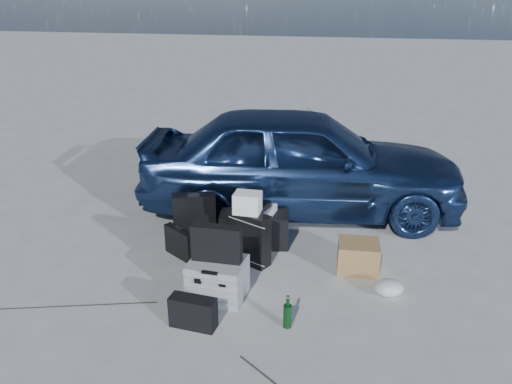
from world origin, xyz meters
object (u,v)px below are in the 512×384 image
car (301,160)px  duffel_bag (254,229)px  suitcase_right (249,238)px  green_bottle (288,312)px  briefcase (180,243)px  cardboard_box (358,256)px  pelican_case (218,279)px  suitcase_left (195,220)px

car → duffel_bag: 1.20m
suitcase_right → green_bottle: (0.57, -0.97, -0.13)m
briefcase → green_bottle: bearing=-3.1°
briefcase → cardboard_box: size_ratio=1.02×
pelican_case → briefcase: (-0.61, 0.61, -0.02)m
suitcase_left → duffel_bag: (0.62, 0.15, -0.11)m
briefcase → car: bearing=87.6°
car → suitcase_right: car is taller
suitcase_left → pelican_case: bearing=-79.9°
briefcase → green_bottle: briefcase is taller
briefcase → suitcase_left: size_ratio=0.69×
cardboard_box → green_bottle: bearing=-115.6°
duffel_bag → car: bearing=61.6°
briefcase → duffel_bag: 0.82m
suitcase_left → green_bottle: suitcase_left is taller
briefcase → suitcase_right: bearing=36.9°
suitcase_left → suitcase_right: size_ratio=1.08×
suitcase_right → duffel_bag: size_ratio=0.74×
duffel_bag → cardboard_box: 1.16m
suitcase_right → duffel_bag: bearing=120.4°
green_bottle → briefcase: bearing=144.9°
green_bottle → duffel_bag: bearing=114.3°
pelican_case → briefcase: pelican_case is taller
duffel_bag → cardboard_box: (1.12, -0.28, -0.04)m
car → suitcase_left: (-0.95, -1.20, -0.37)m
pelican_case → suitcase_left: size_ratio=0.83×
cardboard_box → green_bottle: cardboard_box is taller
briefcase → suitcase_right: (0.72, 0.06, 0.11)m
suitcase_left → duffel_bag: bearing=-7.4°
cardboard_box → pelican_case: bearing=-147.4°
pelican_case → cardboard_box: size_ratio=1.23×
cardboard_box → green_bottle: 1.19m
duffel_bag → suitcase_right: bearing=-95.4°
suitcase_right → cardboard_box: bearing=30.1°
cardboard_box → suitcase_right: bearing=-174.9°
briefcase → suitcase_left: suitcase_left is taller
car → suitcase_right: (-0.30, -1.43, -0.39)m
briefcase → duffel_bag: duffel_bag is taller
briefcase → cardboard_box: 1.82m
suitcase_left → suitcase_right: 0.69m
pelican_case → green_bottle: 0.75m
pelican_case → suitcase_left: bearing=122.3°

